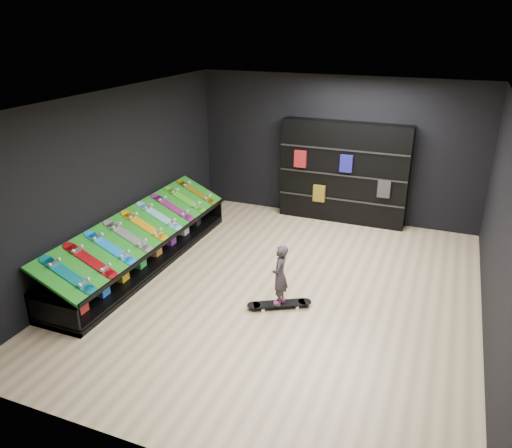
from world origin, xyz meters
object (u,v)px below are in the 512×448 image
at_px(floor_skateboard, 279,306).
at_px(child, 280,286).
at_px(display_rack, 144,251).
at_px(back_shelving, 343,173).

height_order(floor_skateboard, child, child).
height_order(display_rack, floor_skateboard, display_rack).
relative_size(display_rack, floor_skateboard, 4.59).
bearing_deg(floor_skateboard, back_shelving, 59.84).
distance_m(display_rack, child, 2.76).
height_order(back_shelving, floor_skateboard, back_shelving).
distance_m(floor_skateboard, child, 0.33).
height_order(display_rack, child, child).
xyz_separation_m(display_rack, back_shelving, (2.77, 3.32, 0.81)).
bearing_deg(back_shelving, display_rack, -129.83).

